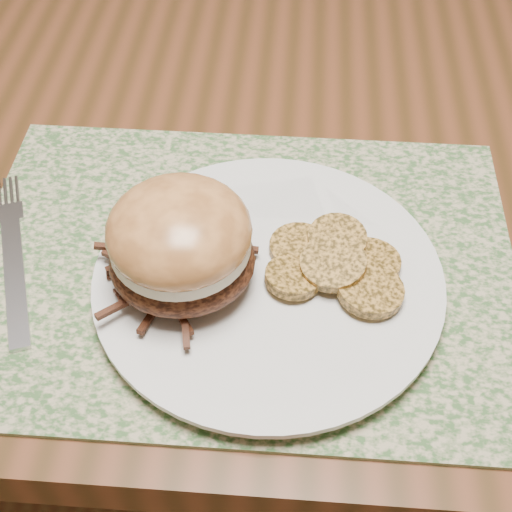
{
  "coord_description": "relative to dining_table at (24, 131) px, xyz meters",
  "views": [
    {
      "loc": [
        0.32,
        -0.64,
        1.2
      ],
      "look_at": [
        0.29,
        -0.28,
        0.79
      ],
      "focal_mm": 50.0,
      "sensor_mm": 36.0,
      "label": 1
    }
  ],
  "objects": [
    {
      "name": "ground",
      "position": [
        0.0,
        0.0,
        -0.67
      ],
      "size": [
        3.5,
        3.5,
        0.0
      ],
      "primitive_type": "plane",
      "color": "brown",
      "rests_on": "ground"
    },
    {
      "name": "dining_table",
      "position": [
        0.0,
        0.0,
        0.0
      ],
      "size": [
        1.5,
        0.9,
        0.75
      ],
      "color": "brown",
      "rests_on": "ground"
    },
    {
      "name": "placemat",
      "position": [
        0.28,
        -0.26,
        0.08
      ],
      "size": [
        0.45,
        0.33,
        0.0
      ],
      "primitive_type": "cube",
      "color": "#3B5F31",
      "rests_on": "dining_table"
    },
    {
      "name": "dinner_plate",
      "position": [
        0.3,
        -0.28,
        0.09
      ],
      "size": [
        0.26,
        0.26,
        0.02
      ],
      "primitive_type": "cylinder",
      "color": "silver",
      "rests_on": "placemat"
    },
    {
      "name": "pork_sandwich",
      "position": [
        0.24,
        -0.29,
        0.14
      ],
      "size": [
        0.12,
        0.12,
        0.08
      ],
      "rotation": [
        0.0,
        0.0,
        0.09
      ],
      "color": "black",
      "rests_on": "dinner_plate"
    },
    {
      "name": "roasted_potatoes",
      "position": [
        0.35,
        -0.27,
        0.11
      ],
      "size": [
        0.12,
        0.11,
        0.03
      ],
      "color": "#B47E34",
      "rests_on": "dinner_plate"
    },
    {
      "name": "fork",
      "position": [
        0.09,
        -0.26,
        0.09
      ],
      "size": [
        0.08,
        0.19,
        0.0
      ],
      "rotation": [
        0.0,
        0.0,
        0.35
      ],
      "color": "silver",
      "rests_on": "placemat"
    }
  ]
}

